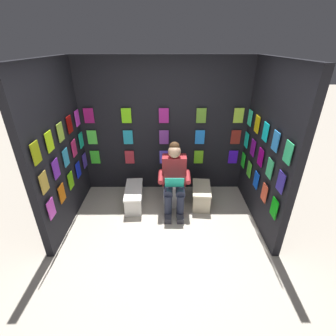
{
  "coord_description": "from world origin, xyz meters",
  "views": [
    {
      "loc": [
        -0.06,
        2.38,
        2.6
      ],
      "look_at": [
        -0.07,
        -0.99,
        0.85
      ],
      "focal_mm": 25.91,
      "sensor_mm": 36.0,
      "label": 1
    }
  ],
  "objects_px": {
    "comic_longbox_near": "(201,195)",
    "comic_longbox_far": "(134,197)",
    "toilet": "(174,185)",
    "person_reading": "(174,178)"
  },
  "relations": [
    {
      "from": "comic_longbox_near",
      "to": "comic_longbox_far",
      "type": "bearing_deg",
      "value": 6.1
    },
    {
      "from": "toilet",
      "to": "comic_longbox_near",
      "type": "xyz_separation_m",
      "value": [
        -0.49,
        0.11,
        -0.15
      ]
    },
    {
      "from": "toilet",
      "to": "comic_longbox_near",
      "type": "relative_size",
      "value": 1.23
    },
    {
      "from": "person_reading",
      "to": "comic_longbox_far",
      "type": "distance_m",
      "value": 0.83
    },
    {
      "from": "toilet",
      "to": "person_reading",
      "type": "xyz_separation_m",
      "value": [
        0.0,
        0.23,
        0.27
      ]
    },
    {
      "from": "person_reading",
      "to": "comic_longbox_near",
      "type": "distance_m",
      "value": 0.66
    },
    {
      "from": "toilet",
      "to": "comic_longbox_far",
      "type": "height_order",
      "value": "toilet"
    },
    {
      "from": "comic_longbox_near",
      "to": "comic_longbox_far",
      "type": "xyz_separation_m",
      "value": [
        1.19,
        0.02,
        -0.01
      ]
    },
    {
      "from": "comic_longbox_near",
      "to": "comic_longbox_far",
      "type": "relative_size",
      "value": 0.83
    },
    {
      "from": "comic_longbox_near",
      "to": "comic_longbox_far",
      "type": "distance_m",
      "value": 1.19
    }
  ]
}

